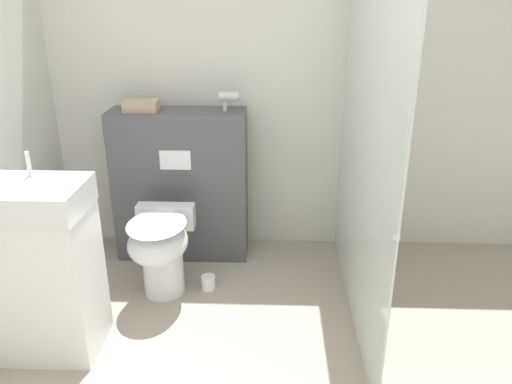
{
  "coord_description": "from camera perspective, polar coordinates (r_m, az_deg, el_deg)",
  "views": [
    {
      "loc": [
        0.27,
        -1.78,
        1.93
      ],
      "look_at": [
        0.16,
        1.15,
        0.74
      ],
      "focal_mm": 35.0,
      "sensor_mm": 36.0,
      "label": 1
    }
  ],
  "objects": [
    {
      "name": "hair_drier",
      "position": [
        3.54,
        -3.01,
        10.77
      ],
      "size": [
        0.16,
        0.07,
        0.14
      ],
      "color": "#B7B7BC",
      "rests_on": "partition_panel"
    },
    {
      "name": "toilet",
      "position": [
        3.36,
        -10.86,
        -6.26
      ],
      "size": [
        0.39,
        0.56,
        0.57
      ],
      "color": "white",
      "rests_on": "ground_plane"
    },
    {
      "name": "folded_towel",
      "position": [
        3.65,
        -12.96,
        9.6
      ],
      "size": [
        0.24,
        0.16,
        0.07
      ],
      "color": "tan",
      "rests_on": "partition_panel"
    },
    {
      "name": "spare_toilet_roll",
      "position": [
        3.53,
        -5.47,
        -10.24
      ],
      "size": [
        0.1,
        0.1,
        0.1
      ],
      "color": "white",
      "rests_on": "ground_plane"
    },
    {
      "name": "wall_back",
      "position": [
        3.8,
        -2.06,
        11.74
      ],
      "size": [
        8.0,
        0.06,
        2.5
      ],
      "color": "silver",
      "rests_on": "ground_plane"
    },
    {
      "name": "partition_panel",
      "position": [
        3.79,
        -8.54,
        0.79
      ],
      "size": [
        0.98,
        0.32,
        1.14
      ],
      "color": "#4C4C51",
      "rests_on": "ground_plane"
    },
    {
      "name": "sink_vanity",
      "position": [
        3.02,
        -23.75,
        -8.1
      ],
      "size": [
        0.63,
        0.42,
        1.15
      ],
      "color": "white",
      "rests_on": "ground_plane"
    },
    {
      "name": "shower_glass",
      "position": [
        2.97,
        12.1,
        3.44
      ],
      "size": [
        0.04,
        1.84,
        2.01
      ],
      "color": "silver",
      "rests_on": "ground_plane"
    }
  ]
}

